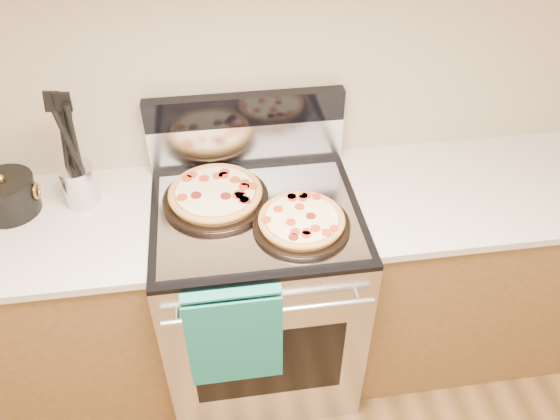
{
  "coord_description": "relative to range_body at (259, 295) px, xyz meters",
  "views": [
    {
      "loc": [
        -0.13,
        0.15,
        2.21
      ],
      "look_at": [
        0.07,
        1.55,
        1.0
      ],
      "focal_mm": 35.0,
      "sensor_mm": 36.0,
      "label": 1
    }
  ],
  "objects": [
    {
      "name": "cabinet_right",
      "position": [
        0.88,
        0.03,
        -0.01
      ],
      "size": [
        1.0,
        0.62,
        0.88
      ],
      "primitive_type": "cube",
      "color": "brown",
      "rests_on": "ground"
    },
    {
      "name": "countertop_right",
      "position": [
        0.88,
        0.03,
        0.45
      ],
      "size": [
        1.02,
        0.64,
        0.03
      ],
      "primitive_type": "cube",
      "color": "beige",
      "rests_on": "cabinet_right"
    },
    {
      "name": "cooktop",
      "position": [
        0.0,
        0.0,
        0.46
      ],
      "size": [
        0.76,
        0.68,
        0.02
      ],
      "primitive_type": "cube",
      "color": "black",
      "rests_on": "range_body"
    },
    {
      "name": "pepperoni_pizza_back",
      "position": [
        -0.14,
        0.07,
        0.5
      ],
      "size": [
        0.47,
        0.47,
        0.05
      ],
      "primitive_type": null,
      "rotation": [
        0.0,
        0.0,
        -0.26
      ],
      "color": "#AC7234",
      "rests_on": "foil_sheet"
    },
    {
      "name": "saucepan",
      "position": [
        -0.88,
        0.14,
        0.52
      ],
      "size": [
        0.22,
        0.22,
        0.13
      ],
      "primitive_type": "cylinder",
      "rotation": [
        0.0,
        0.0,
        -0.06
      ],
      "color": "black",
      "rests_on": "countertop_left"
    },
    {
      "name": "oven_window",
      "position": [
        0.0,
        -0.34,
        0.0
      ],
      "size": [
        0.56,
        0.01,
        0.4
      ],
      "primitive_type": "cube",
      "color": "black",
      "rests_on": "range_body"
    },
    {
      "name": "foil_sheet",
      "position": [
        0.0,
        -0.03,
        0.47
      ],
      "size": [
        0.7,
        0.55,
        0.01
      ],
      "primitive_type": "cube",
      "color": "gray",
      "rests_on": "cooktop"
    },
    {
      "name": "countertop_left",
      "position": [
        -0.88,
        0.03,
        0.45
      ],
      "size": [
        1.02,
        0.64,
        0.03
      ],
      "primitive_type": "cube",
      "color": "beige",
      "rests_on": "cabinet_left"
    },
    {
      "name": "wall_back",
      "position": [
        0.0,
        0.35,
        0.9
      ],
      "size": [
        4.0,
        0.0,
        4.0
      ],
      "primitive_type": "plane",
      "rotation": [
        1.57,
        0.0,
        0.0
      ],
      "color": "#C1AC8B",
      "rests_on": "ground"
    },
    {
      "name": "cabinet_left",
      "position": [
        -0.88,
        0.03,
        -0.01
      ],
      "size": [
        1.0,
        0.62,
        0.88
      ],
      "primitive_type": "cube",
      "color": "brown",
      "rests_on": "ground"
    },
    {
      "name": "backsplash_upper",
      "position": [
        0.0,
        0.31,
        0.71
      ],
      "size": [
        0.76,
        0.06,
        0.12
      ],
      "primitive_type": "cube",
      "color": "black",
      "rests_on": "backsplash_lower"
    },
    {
      "name": "backsplash_lower",
      "position": [
        0.0,
        0.31,
        0.56
      ],
      "size": [
        0.76,
        0.06,
        0.18
      ],
      "primitive_type": "cube",
      "color": "silver",
      "rests_on": "cooktop"
    },
    {
      "name": "oven_handle",
      "position": [
        0.0,
        -0.38,
        0.35
      ],
      "size": [
        0.7,
        0.03,
        0.03
      ],
      "primitive_type": "cylinder",
      "rotation": [
        0.0,
        1.57,
        0.0
      ],
      "color": "silver",
      "rests_on": "range_body"
    },
    {
      "name": "utensil_crock",
      "position": [
        -0.63,
        0.15,
        0.54
      ],
      "size": [
        0.15,
        0.15,
        0.15
      ],
      "primitive_type": "cylinder",
      "rotation": [
        0.0,
        0.0,
        -0.24
      ],
      "color": "silver",
      "rests_on": "countertop_left"
    },
    {
      "name": "range_body",
      "position": [
        0.0,
        0.0,
        0.0
      ],
      "size": [
        0.76,
        0.68,
        0.9
      ],
      "primitive_type": "cube",
      "color": "#B7B7BC",
      "rests_on": "ground"
    },
    {
      "name": "dish_towel",
      "position": [
        -0.12,
        -0.38,
        0.25
      ],
      "size": [
        0.32,
        0.05,
        0.42
      ],
      "primitive_type": null,
      "color": "#16715E",
      "rests_on": "oven_handle"
    },
    {
      "name": "pepperoni_pizza_front",
      "position": [
        0.15,
        -0.12,
        0.5
      ],
      "size": [
        0.44,
        0.44,
        0.05
      ],
      "primitive_type": null,
      "rotation": [
        0.0,
        0.0,
        0.4
      ],
      "color": "#AC7234",
      "rests_on": "foil_sheet"
    }
  ]
}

